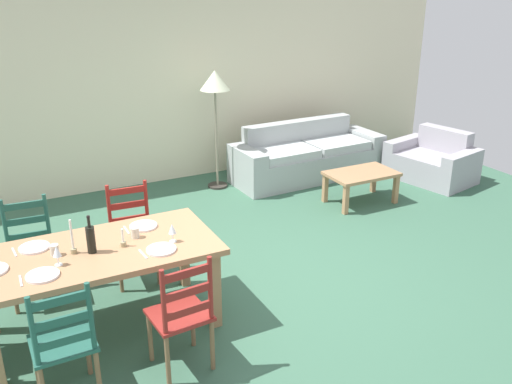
# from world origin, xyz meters

# --- Properties ---
(ground_plane) EXTENTS (9.60, 9.60, 0.02)m
(ground_plane) POSITION_xyz_m (0.00, 0.00, -0.01)
(ground_plane) COLOR #38604A
(wall_far) EXTENTS (9.60, 0.16, 2.70)m
(wall_far) POSITION_xyz_m (0.00, 3.30, 1.35)
(wall_far) COLOR beige
(wall_far) RESTS_ON ground_plane
(dining_table) EXTENTS (1.90, 0.96, 0.75)m
(dining_table) POSITION_xyz_m (-1.54, -0.08, 0.66)
(dining_table) COLOR #AA7B55
(dining_table) RESTS_ON ground_plane
(dining_chair_near_left) EXTENTS (0.43, 0.41, 0.96)m
(dining_chair_near_left) POSITION_xyz_m (-1.96, -0.83, 0.48)
(dining_chair_near_left) COLOR #225648
(dining_chair_near_left) RESTS_ON ground_plane
(dining_chair_near_right) EXTENTS (0.45, 0.43, 0.96)m
(dining_chair_near_right) POSITION_xyz_m (-1.12, -0.87, 0.48)
(dining_chair_near_right) COLOR maroon
(dining_chair_near_right) RESTS_ON ground_plane
(dining_chair_far_left) EXTENTS (0.45, 0.43, 0.96)m
(dining_chair_far_left) POSITION_xyz_m (-1.99, 0.71, 0.48)
(dining_chair_far_left) COLOR #245849
(dining_chair_far_left) RESTS_ON ground_plane
(dining_chair_far_right) EXTENTS (0.45, 0.43, 0.96)m
(dining_chair_far_right) POSITION_xyz_m (-1.08, 0.65, 0.48)
(dining_chair_far_right) COLOR maroon
(dining_chair_far_right) RESTS_ON ground_plane
(dinner_plate_near_left) EXTENTS (0.24, 0.24, 0.02)m
(dinner_plate_near_left) POSITION_xyz_m (-1.99, -0.33, 0.76)
(dinner_plate_near_left) COLOR white
(dinner_plate_near_left) RESTS_ON dining_table
(fork_near_left) EXTENTS (0.02, 0.17, 0.01)m
(fork_near_left) POSITION_xyz_m (-2.14, -0.33, 0.75)
(fork_near_left) COLOR silver
(fork_near_left) RESTS_ON dining_table
(dinner_plate_near_right) EXTENTS (0.24, 0.24, 0.02)m
(dinner_plate_near_right) POSITION_xyz_m (-1.09, -0.33, 0.76)
(dinner_plate_near_right) COLOR white
(dinner_plate_near_right) RESTS_ON dining_table
(fork_near_right) EXTENTS (0.03, 0.17, 0.01)m
(fork_near_right) POSITION_xyz_m (-1.24, -0.33, 0.75)
(fork_near_right) COLOR silver
(fork_near_right) RESTS_ON dining_table
(dinner_plate_far_left) EXTENTS (0.24, 0.24, 0.02)m
(dinner_plate_far_left) POSITION_xyz_m (-1.99, 0.17, 0.76)
(dinner_plate_far_left) COLOR white
(dinner_plate_far_left) RESTS_ON dining_table
(fork_far_left) EXTENTS (0.03, 0.17, 0.01)m
(fork_far_left) POSITION_xyz_m (-2.14, 0.17, 0.75)
(fork_far_left) COLOR silver
(fork_far_left) RESTS_ON dining_table
(dinner_plate_far_right) EXTENTS (0.24, 0.24, 0.02)m
(dinner_plate_far_right) POSITION_xyz_m (-1.09, 0.17, 0.76)
(dinner_plate_far_right) COLOR white
(dinner_plate_far_right) RESTS_ON dining_table
(fork_far_right) EXTENTS (0.02, 0.17, 0.01)m
(fork_far_right) POSITION_xyz_m (-1.24, 0.17, 0.75)
(fork_far_right) COLOR silver
(fork_far_right) RESTS_ON dining_table
(wine_bottle) EXTENTS (0.07, 0.07, 0.32)m
(wine_bottle) POSITION_xyz_m (-1.59, -0.11, 0.87)
(wine_bottle) COLOR black
(wine_bottle) RESTS_ON dining_table
(wine_glass_near_left) EXTENTS (0.06, 0.06, 0.16)m
(wine_glass_near_left) POSITION_xyz_m (-1.86, -0.21, 0.86)
(wine_glass_near_left) COLOR white
(wine_glass_near_left) RESTS_ON dining_table
(wine_glass_near_right) EXTENTS (0.06, 0.06, 0.16)m
(wine_glass_near_right) POSITION_xyz_m (-0.95, -0.23, 0.86)
(wine_glass_near_right) COLOR white
(wine_glass_near_right) RESTS_ON dining_table
(coffee_cup_primary) EXTENTS (0.07, 0.07, 0.09)m
(coffee_cup_primary) POSITION_xyz_m (-1.21, -0.01, 0.80)
(coffee_cup_primary) COLOR beige
(coffee_cup_primary) RESTS_ON dining_table
(coffee_cup_secondary) EXTENTS (0.07, 0.07, 0.09)m
(coffee_cup_secondary) POSITION_xyz_m (-1.86, -0.03, 0.80)
(coffee_cup_secondary) COLOR beige
(coffee_cup_secondary) RESTS_ON dining_table
(candle_tall) EXTENTS (0.05, 0.05, 0.29)m
(candle_tall) POSITION_xyz_m (-1.72, -0.06, 0.83)
(candle_tall) COLOR #998C66
(candle_tall) RESTS_ON dining_table
(candle_short) EXTENTS (0.05, 0.05, 0.16)m
(candle_short) POSITION_xyz_m (-1.34, -0.12, 0.79)
(candle_short) COLOR #998C66
(candle_short) RESTS_ON dining_table
(couch) EXTENTS (2.31, 0.88, 0.80)m
(couch) POSITION_xyz_m (2.01, 2.44, 0.29)
(couch) COLOR #A2A8A7
(couch) RESTS_ON ground_plane
(coffee_table) EXTENTS (0.90, 0.56, 0.42)m
(coffee_table) POSITION_xyz_m (2.10, 1.22, 0.36)
(coffee_table) COLOR #AA7B55
(coffee_table) RESTS_ON ground_plane
(armchair_upholstered) EXTENTS (1.03, 1.31, 0.72)m
(armchair_upholstered) POSITION_xyz_m (3.63, 1.49, 0.25)
(armchair_upholstered) COLOR #A39EA8
(armchair_upholstered) RESTS_ON ground_plane
(standing_lamp) EXTENTS (0.40, 0.40, 1.64)m
(standing_lamp) POSITION_xyz_m (0.66, 2.62, 1.41)
(standing_lamp) COLOR #332D28
(standing_lamp) RESTS_ON ground_plane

